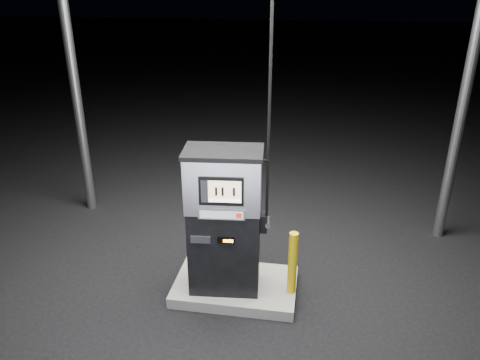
# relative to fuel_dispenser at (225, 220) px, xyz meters

# --- Properties ---
(ground) EXTENTS (80.00, 80.00, 0.00)m
(ground) POSITION_rel_fuel_dispenser_xyz_m (0.12, 0.10, -1.12)
(ground) COLOR black
(ground) RESTS_ON ground
(pump_island) EXTENTS (1.60, 1.00, 0.15)m
(pump_island) POSITION_rel_fuel_dispenser_xyz_m (0.12, 0.10, -1.05)
(pump_island) COLOR #63625E
(pump_island) RESTS_ON ground
(fuel_dispenser) EXTENTS (1.06, 0.64, 3.92)m
(fuel_dispenser) POSITION_rel_fuel_dispenser_xyz_m (0.00, 0.00, 0.00)
(fuel_dispenser) COLOR black
(fuel_dispenser) RESTS_ON pump_island
(bollard_left) EXTENTS (0.15, 0.15, 0.86)m
(bollard_left) POSITION_rel_fuel_dispenser_xyz_m (-0.43, 0.19, -0.54)
(bollard_left) COLOR gold
(bollard_left) RESTS_ON pump_island
(bollard_right) EXTENTS (0.13, 0.13, 0.86)m
(bollard_right) POSITION_rel_fuel_dispenser_xyz_m (0.86, 0.02, -0.54)
(bollard_right) COLOR gold
(bollard_right) RESTS_ON pump_island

